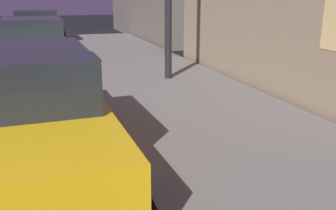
% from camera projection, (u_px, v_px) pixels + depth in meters
% --- Properties ---
extents(car_yellow_cab, '(2.07, 4.49, 1.43)m').
position_uv_depth(car_yellow_cab, '(23.00, 112.00, 4.35)').
color(car_yellow_cab, gold).
rests_on(car_yellow_cab, ground).
extents(car_white, '(2.01, 4.28, 1.43)m').
position_uv_depth(car_white, '(34.00, 45.00, 10.14)').
color(car_white, silver).
rests_on(car_white, ground).
extents(car_blue, '(2.18, 4.11, 1.43)m').
position_uv_depth(car_blue, '(36.00, 28.00, 15.51)').
color(car_blue, navy).
rests_on(car_blue, ground).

